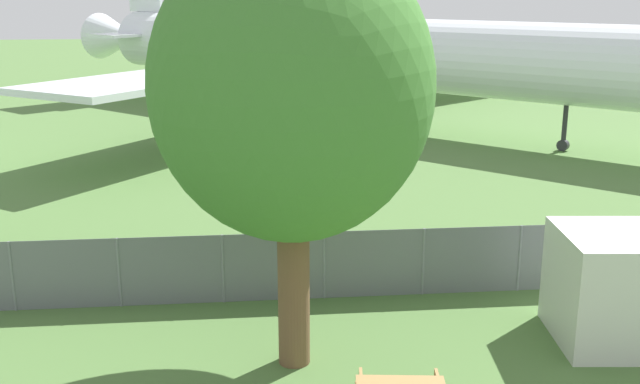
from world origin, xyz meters
TOP-DOWN VIEW (x-y plane):
  - perimeter_fence at (-0.00, 11.19)m, footprint 56.07×0.07m
  - airplane at (4.09, 37.42)m, footprint 36.83×36.33m
  - tree_left_of_cabin at (-0.99, 7.87)m, footprint 5.51×5.51m

SIDE VIEW (x-z plane):
  - perimeter_fence at x=0.00m, z-range 0.00..1.78m
  - airplane at x=4.09m, z-range -1.83..10.11m
  - tree_left_of_cabin at x=-0.99m, z-range 1.37..10.22m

